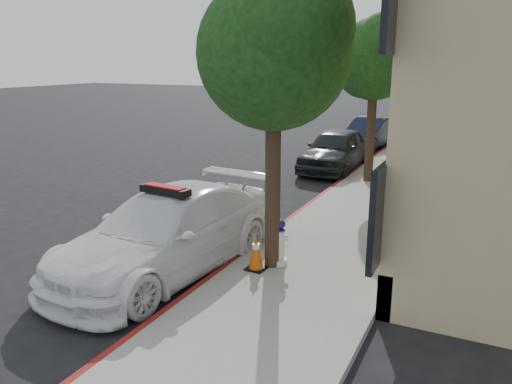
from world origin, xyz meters
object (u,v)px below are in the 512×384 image
object	(u,v)px
police_car	(167,232)
parked_car_far	(370,133)
parked_car_mid	(335,150)
traffic_cone	(256,253)
fire_hydrant	(278,242)

from	to	relation	value
police_car	parked_car_far	distance (m)	16.13
parked_car_mid	traffic_cone	bearing A→B (deg)	-81.46
police_car	traffic_cone	distance (m)	1.83
parked_car_mid	traffic_cone	world-z (taller)	parked_car_mid
parked_car_mid	fire_hydrant	distance (m)	9.83
police_car	fire_hydrant	world-z (taller)	police_car
fire_hydrant	traffic_cone	world-z (taller)	fire_hydrant
parked_car_far	fire_hydrant	world-z (taller)	parked_car_far
parked_car_far	traffic_cone	size ratio (longest dim) A/B	6.20
parked_car_mid	parked_car_far	bearing A→B (deg)	90.09
parked_car_mid	police_car	bearing A→B (deg)	-91.22
police_car	parked_car_far	size ratio (longest dim) A/B	1.32
parked_car_mid	parked_car_far	world-z (taller)	parked_car_mid
police_car	fire_hydrant	xyz separation A→B (m)	(2.02, 0.90, -0.20)
traffic_cone	parked_car_mid	bearing A→B (deg)	98.45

